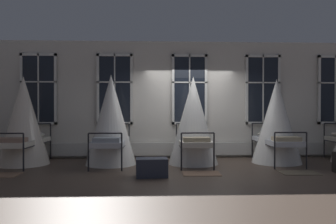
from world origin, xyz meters
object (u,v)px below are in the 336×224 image
(cot_first, at_px, (24,122))
(cot_third, at_px, (193,121))
(cot_fourth, at_px, (276,122))
(cot_second, at_px, (111,121))
(travel_trunk, at_px, (152,167))

(cot_first, height_order, cot_third, cot_first)
(cot_third, height_order, cot_fourth, cot_third)
(cot_first, height_order, cot_second, cot_second)
(cot_fourth, bearing_deg, cot_second, 91.89)
(cot_fourth, distance_m, travel_trunk, 3.70)
(cot_second, relative_size, cot_third, 1.02)
(travel_trunk, bearing_deg, cot_first, 152.88)
(cot_first, bearing_deg, travel_trunk, -116.35)
(cot_third, bearing_deg, cot_fourth, -88.07)
(cot_second, bearing_deg, cot_third, -88.95)
(cot_first, distance_m, cot_fourth, 6.41)
(cot_third, xyz_separation_m, cot_fourth, (2.16, 0.06, -0.02))
(cot_third, bearing_deg, cot_second, 90.61)
(cot_second, height_order, cot_third, cot_second)
(cot_fourth, xyz_separation_m, travel_trunk, (-3.20, -1.64, -0.86))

